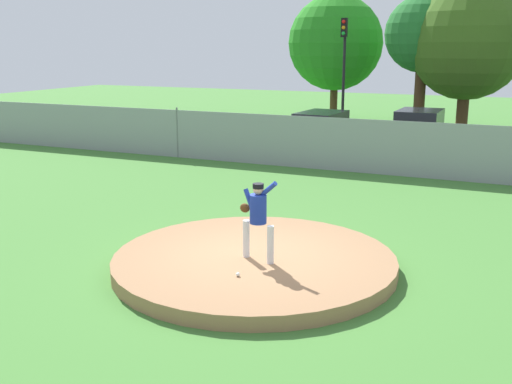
# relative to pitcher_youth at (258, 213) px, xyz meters

# --- Properties ---
(ground_plane) EXTENTS (80.00, 80.00, 0.00)m
(ground_plane) POSITION_rel_pitcher_youth_xyz_m (-0.17, 6.22, -1.21)
(ground_plane) COLOR #427A33
(asphalt_strip) EXTENTS (44.00, 7.00, 0.01)m
(asphalt_strip) POSITION_rel_pitcher_youth_xyz_m (-0.17, 14.72, -1.20)
(asphalt_strip) COLOR #2B2B2D
(asphalt_strip) RESTS_ON ground_plane
(pitchers_mound) EXTENTS (5.58, 5.58, 0.27)m
(pitchers_mound) POSITION_rel_pitcher_youth_xyz_m (-0.17, 0.22, -1.07)
(pitchers_mound) COLOR #99704C
(pitchers_mound) RESTS_ON ground_plane
(pitcher_youth) EXTENTS (0.81, 0.32, 1.60)m
(pitcher_youth) POSITION_rel_pitcher_youth_xyz_m (0.00, 0.00, 0.00)
(pitcher_youth) COLOR silver
(pitcher_youth) RESTS_ON pitchers_mound
(baseball) EXTENTS (0.07, 0.07, 0.07)m
(baseball) POSITION_rel_pitcher_youth_xyz_m (0.03, -0.94, -0.89)
(baseball) COLOR white
(baseball) RESTS_ON pitchers_mound
(chainlink_fence) EXTENTS (39.04, 0.07, 1.97)m
(chainlink_fence) POSITION_rel_pitcher_youth_xyz_m (-0.17, 10.22, -0.27)
(chainlink_fence) COLOR gray
(chainlink_fence) RESTS_ON ground_plane
(parked_car_champagne) EXTENTS (2.09, 4.72, 1.57)m
(parked_car_champagne) POSITION_rel_pitcher_youth_xyz_m (-3.46, 14.52, -0.44)
(parked_car_champagne) COLOR tan
(parked_car_champagne) RESTS_ON ground_plane
(parked_car_charcoal) EXTENTS (1.92, 4.08, 1.76)m
(parked_car_charcoal) POSITION_rel_pitcher_youth_xyz_m (0.53, 15.15, -0.38)
(parked_car_charcoal) COLOR #232328
(parked_car_charcoal) RESTS_ON ground_plane
(traffic_light_near) EXTENTS (0.28, 0.46, 5.60)m
(traffic_light_near) POSITION_rel_pitcher_youth_xyz_m (-3.89, 19.20, 2.57)
(traffic_light_near) COLOR black
(traffic_light_near) RESTS_ON ground_plane
(tree_leaning_west) EXTENTS (5.30, 5.30, 7.11)m
(tree_leaning_west) POSITION_rel_pitcher_youth_xyz_m (-5.68, 23.69, 3.25)
(tree_leaning_west) COLOR #4C331E
(tree_leaning_west) RESTS_ON ground_plane
(tree_tall_centre) EXTENTS (3.79, 3.79, 6.77)m
(tree_tall_centre) POSITION_rel_pitcher_youth_xyz_m (-0.51, 21.44, 3.61)
(tree_tall_centre) COLOR #4C331E
(tree_tall_centre) RESTS_ON ground_plane
(tree_bushy_near) EXTENTS (5.50, 5.50, 7.21)m
(tree_bushy_near) POSITION_rel_pitcher_youth_xyz_m (1.61, 21.39, 3.24)
(tree_bushy_near) COLOR #4C331E
(tree_bushy_near) RESTS_ON ground_plane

